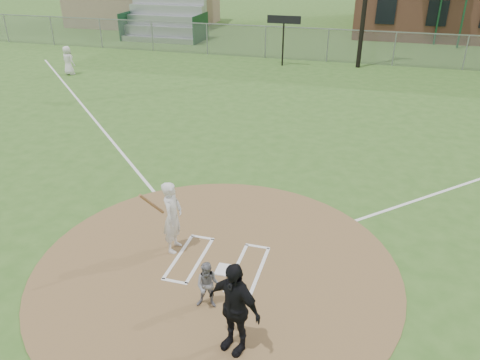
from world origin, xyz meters
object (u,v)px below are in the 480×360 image
(ondeck_player, at_px, (68,60))
(umpire, at_px, (234,307))
(batter_at_plate, at_px, (172,217))
(home_plate, at_px, (226,270))
(catcher, at_px, (208,285))

(ondeck_player, bearing_deg, umpire, 146.93)
(umpire, xyz_separation_m, batter_at_plate, (-2.29, 2.59, -0.03))
(home_plate, bearing_deg, umpire, -68.49)
(home_plate, xyz_separation_m, umpire, (0.83, -2.11, 0.92))
(catcher, bearing_deg, umpire, -56.69)
(ondeck_player, height_order, batter_at_plate, batter_at_plate)
(umpire, bearing_deg, catcher, 153.06)
(ondeck_player, relative_size, batter_at_plate, 0.88)
(catcher, relative_size, umpire, 0.57)
(batter_at_plate, bearing_deg, ondeck_player, 131.29)
(catcher, xyz_separation_m, umpire, (0.81, -0.90, 0.41))
(home_plate, relative_size, catcher, 0.41)
(home_plate, height_order, batter_at_plate, batter_at_plate)
(catcher, distance_m, batter_at_plate, 2.27)
(home_plate, distance_m, batter_at_plate, 1.78)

